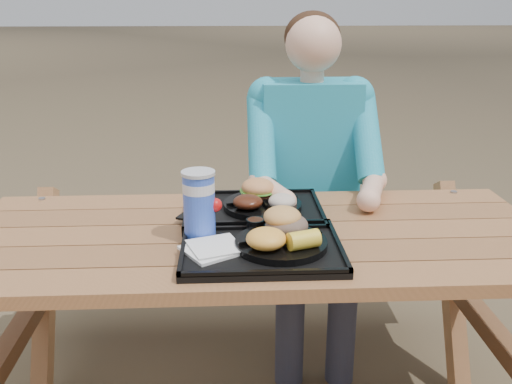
{
  "coord_description": "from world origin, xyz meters",
  "views": [
    {
      "loc": [
        -0.08,
        -1.62,
        1.43
      ],
      "look_at": [
        0.0,
        0.0,
        0.88
      ],
      "focal_mm": 40.0,
      "sensor_mm": 36.0,
      "label": 1
    }
  ],
  "objects": [
    {
      "name": "picnic_table",
      "position": [
        0.0,
        0.0,
        0.38
      ],
      "size": [
        1.8,
        1.49,
        0.75
      ],
      "primitive_type": null,
      "color": "#999999",
      "rests_on": "ground"
    },
    {
      "name": "tray_near",
      "position": [
        0.01,
        -0.15,
        0.76
      ],
      "size": [
        0.45,
        0.35,
        0.02
      ],
      "primitive_type": "cube",
      "color": "black",
      "rests_on": "picnic_table"
    },
    {
      "name": "tray_far",
      "position": [
        -0.0,
        0.14,
        0.76
      ],
      "size": [
        0.45,
        0.35,
        0.02
      ],
      "primitive_type": "cube",
      "color": "black",
      "rests_on": "picnic_table"
    },
    {
      "name": "plate_near",
      "position": [
        0.06,
        -0.16,
        0.78
      ],
      "size": [
        0.26,
        0.26,
        0.02
      ],
      "primitive_type": "cylinder",
      "color": "black",
      "rests_on": "tray_near"
    },
    {
      "name": "plate_far",
      "position": [
        0.03,
        0.15,
        0.78
      ],
      "size": [
        0.26,
        0.26,
        0.02
      ],
      "primitive_type": "cylinder",
      "color": "black",
      "rests_on": "tray_far"
    },
    {
      "name": "napkin_stack",
      "position": [
        -0.13,
        -0.18,
        0.78
      ],
      "size": [
        0.19,
        0.19,
        0.02
      ],
      "primitive_type": "cube",
      "rotation": [
        0.0,
        0.0,
        0.55
      ],
      "color": "white",
      "rests_on": "tray_near"
    },
    {
      "name": "soda_cup",
      "position": [
        -0.17,
        -0.06,
        0.86
      ],
      "size": [
        0.09,
        0.09,
        0.19
      ],
      "primitive_type": "cylinder",
      "color": "blue",
      "rests_on": "tray_near"
    },
    {
      "name": "condiment_bbq",
      "position": [
        -0.0,
        -0.03,
        0.79
      ],
      "size": [
        0.06,
        0.06,
        0.03
      ],
      "primitive_type": "cylinder",
      "color": "black",
      "rests_on": "tray_near"
    },
    {
      "name": "condiment_mustard",
      "position": [
        0.06,
        -0.02,
        0.79
      ],
      "size": [
        0.05,
        0.05,
        0.03
      ],
      "primitive_type": "cylinder",
      "color": "#F6AE1B",
      "rests_on": "tray_near"
    },
    {
      "name": "sandwich",
      "position": [
        0.08,
        -0.11,
        0.85
      ],
      "size": [
        0.12,
        0.12,
        0.12
      ],
      "primitive_type": null,
      "color": "#DD994E",
      "rests_on": "plate_near"
    },
    {
      "name": "mac_cheese",
      "position": [
        0.02,
        -0.21,
        0.82
      ],
      "size": [
        0.11,
        0.11,
        0.06
      ],
      "primitive_type": "ellipsoid",
      "color": "#FFB743",
      "rests_on": "plate_near"
    },
    {
      "name": "corn_cob",
      "position": [
        0.12,
        -0.21,
        0.82
      ],
      "size": [
        0.11,
        0.11,
        0.05
      ],
      "primitive_type": null,
      "rotation": [
        0.0,
        0.0,
        0.34
      ],
      "color": "yellow",
      "rests_on": "plate_near"
    },
    {
      "name": "cutlery_far",
      "position": [
        -0.18,
        0.15,
        0.77
      ],
      "size": [
        0.07,
        0.18,
        0.01
      ],
      "primitive_type": "cube",
      "rotation": [
        0.0,
        0.0,
        -0.24
      ],
      "color": "black",
      "rests_on": "tray_far"
    },
    {
      "name": "burger",
      "position": [
        0.02,
        0.21,
        0.84
      ],
      "size": [
        0.11,
        0.11,
        0.1
      ],
      "primitive_type": null,
      "color": "#DB894D",
      "rests_on": "plate_far"
    },
    {
      "name": "baked_beans",
      "position": [
        -0.02,
        0.1,
        0.81
      ],
      "size": [
        0.1,
        0.1,
        0.04
      ],
      "primitive_type": "ellipsoid",
      "color": "#461C0E",
      "rests_on": "plate_far"
    },
    {
      "name": "potato_salad",
      "position": [
        0.09,
        0.09,
        0.81
      ],
      "size": [
        0.09,
        0.09,
        0.05
      ],
      "primitive_type": "ellipsoid",
      "color": "beige",
      "rests_on": "plate_far"
    },
    {
      "name": "diner",
      "position": [
        0.24,
        0.57,
        0.64
      ],
      "size": [
        0.48,
        0.84,
        1.28
      ],
      "primitive_type": null,
      "color": "#1C97C5",
      "rests_on": "ground"
    }
  ]
}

